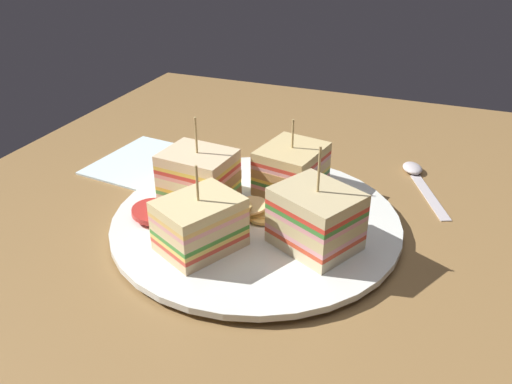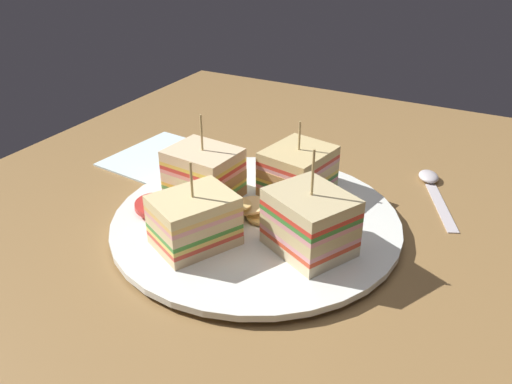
% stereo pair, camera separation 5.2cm
% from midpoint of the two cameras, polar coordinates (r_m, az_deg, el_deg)
% --- Properties ---
extents(ground_plane, '(0.96, 0.76, 0.02)m').
position_cam_midpoint_polar(ground_plane, '(0.55, -2.73, -4.76)').
color(ground_plane, olive).
extents(plate, '(0.30, 0.30, 0.01)m').
position_cam_midpoint_polar(plate, '(0.54, -2.77, -3.31)').
color(plate, white).
rests_on(plate, ground_plane).
extents(sandwich_wedge_0, '(0.07, 0.08, 0.09)m').
position_cam_midpoint_polar(sandwich_wedge_0, '(0.57, -8.94, 1.67)').
color(sandwich_wedge_0, beige).
rests_on(sandwich_wedge_0, plate).
extents(sandwich_wedge_1, '(0.09, 0.08, 0.09)m').
position_cam_midpoint_polar(sandwich_wedge_1, '(0.49, -9.26, -3.59)').
color(sandwich_wedge_1, beige).
rests_on(sandwich_wedge_1, plate).
extents(sandwich_wedge_2, '(0.09, 0.09, 0.10)m').
position_cam_midpoint_polar(sandwich_wedge_2, '(0.48, 3.47, -3.04)').
color(sandwich_wedge_2, beige).
rests_on(sandwich_wedge_2, plate).
extents(sandwich_wedge_3, '(0.08, 0.07, 0.08)m').
position_cam_midpoint_polar(sandwich_wedge_3, '(0.58, 1.33, 2.51)').
color(sandwich_wedge_3, beige).
rests_on(sandwich_wedge_3, plate).
extents(chip_pile, '(0.08, 0.07, 0.02)m').
position_cam_midpoint_polar(chip_pile, '(0.53, -3.18, -1.92)').
color(chip_pile, '#EBC86C').
rests_on(chip_pile, plate).
extents(salad_garnish, '(0.05, 0.06, 0.01)m').
position_cam_midpoint_polar(salad_garnish, '(0.55, -12.72, -2.21)').
color(salad_garnish, '#60A049').
rests_on(salad_garnish, plate).
extents(spoon, '(0.13, 0.07, 0.01)m').
position_cam_midpoint_polar(spoon, '(0.66, 15.19, 1.66)').
color(spoon, silver).
rests_on(spoon, ground_plane).
extents(napkin, '(0.15, 0.13, 0.01)m').
position_cam_midpoint_polar(napkin, '(0.70, -14.15, 3.23)').
color(napkin, silver).
rests_on(napkin, ground_plane).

